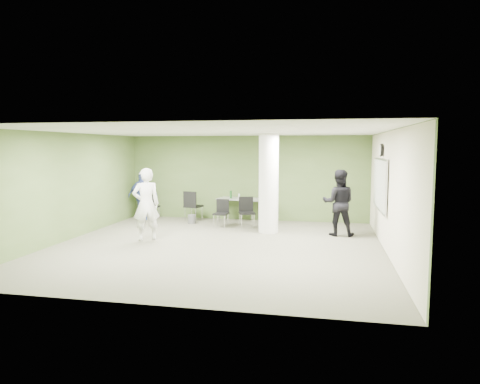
% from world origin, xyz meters
% --- Properties ---
extents(floor, '(8.00, 8.00, 0.00)m').
position_xyz_m(floor, '(0.00, 0.00, 0.00)').
color(floor, '#50503F').
rests_on(floor, ground).
extents(ceiling, '(8.00, 8.00, 0.00)m').
position_xyz_m(ceiling, '(0.00, 0.00, 2.80)').
color(ceiling, white).
rests_on(ceiling, wall_back).
extents(wall_back, '(8.00, 2.80, 0.02)m').
position_xyz_m(wall_back, '(0.00, 4.00, 1.40)').
color(wall_back, '#475E2C').
rests_on(wall_back, floor).
extents(wall_left, '(0.02, 8.00, 2.80)m').
position_xyz_m(wall_left, '(-4.00, 0.00, 1.40)').
color(wall_left, '#475E2C').
rests_on(wall_left, floor).
extents(wall_right_cream, '(0.02, 8.00, 2.80)m').
position_xyz_m(wall_right_cream, '(4.00, 0.00, 1.40)').
color(wall_right_cream, beige).
rests_on(wall_right_cream, floor).
extents(column, '(0.56, 0.56, 2.80)m').
position_xyz_m(column, '(1.00, 2.00, 1.40)').
color(column, silver).
rests_on(column, floor).
extents(whiteboard, '(0.05, 2.30, 1.30)m').
position_xyz_m(whiteboard, '(3.92, 1.20, 1.50)').
color(whiteboard, silver).
rests_on(whiteboard, wall_right_cream).
extents(wall_clock, '(0.06, 0.32, 0.32)m').
position_xyz_m(wall_clock, '(3.92, 1.20, 2.35)').
color(wall_clock, black).
rests_on(wall_clock, wall_right_cream).
extents(folding_table, '(1.71, 0.95, 1.02)m').
position_xyz_m(folding_table, '(-0.05, 3.55, 0.72)').
color(folding_table, gray).
rests_on(folding_table, floor).
extents(wastebasket, '(0.25, 0.25, 0.28)m').
position_xyz_m(wastebasket, '(-1.58, 2.88, 0.14)').
color(wastebasket, '#4C4C4C').
rests_on(wastebasket, floor).
extents(chair_back_left, '(0.46, 0.46, 0.86)m').
position_xyz_m(chair_back_left, '(-3.17, 3.37, 0.50)').
color(chair_back_left, black).
rests_on(chair_back_left, floor).
extents(chair_back_right, '(0.59, 0.59, 0.99)m').
position_xyz_m(chair_back_right, '(-1.70, 3.32, 0.58)').
color(chair_back_right, black).
rests_on(chair_back_right, floor).
extents(chair_table_left, '(0.44, 0.44, 0.83)m').
position_xyz_m(chair_table_left, '(-0.52, 2.59, 0.48)').
color(chair_table_left, black).
rests_on(chair_table_left, floor).
extents(chair_table_right, '(0.58, 0.58, 0.92)m').
position_xyz_m(chair_table_right, '(0.24, 2.65, 0.54)').
color(chair_table_right, black).
rests_on(chair_table_right, floor).
extents(woman_white, '(0.82, 0.76, 1.89)m').
position_xyz_m(woman_white, '(-1.97, 0.31, 0.94)').
color(woman_white, silver).
rests_on(woman_white, floor).
extents(man_black, '(0.89, 0.70, 1.82)m').
position_xyz_m(man_black, '(2.94, 1.94, 0.91)').
color(man_black, black).
rests_on(man_black, floor).
extents(man_blue, '(1.03, 0.68, 1.62)m').
position_xyz_m(man_blue, '(-3.40, 3.27, 0.81)').
color(man_blue, '#38478B').
rests_on(man_blue, floor).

